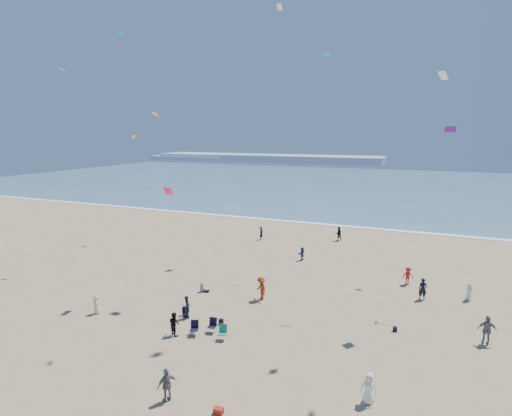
% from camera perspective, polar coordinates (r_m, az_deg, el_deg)
% --- Properties ---
extents(ocean, '(220.00, 100.00, 0.06)m').
position_cam_1_polar(ocean, '(108.33, 16.97, 3.10)').
color(ocean, '#476B84').
rests_on(ocean, ground).
extents(surf_line, '(220.00, 1.20, 0.08)m').
position_cam_1_polar(surf_line, '(59.44, 12.02, -2.51)').
color(surf_line, white).
rests_on(surf_line, ground).
extents(headland_far, '(110.00, 20.00, 3.20)m').
position_cam_1_polar(headland_far, '(195.48, 1.47, 7.15)').
color(headland_far, '#7A8EA8').
rests_on(headland_far, ground).
extents(headland_near, '(40.00, 14.00, 2.00)m').
position_cam_1_polar(headland_near, '(208.95, -9.40, 7.07)').
color(headland_near, '#7A8EA8').
rests_on(headland_near, ground).
extents(standing_flyers, '(33.26, 41.64, 1.94)m').
position_cam_1_polar(standing_flyers, '(30.05, 10.67, -14.00)').
color(standing_flyers, black).
rests_on(standing_flyers, ground).
extents(seated_group, '(20.94, 20.98, 0.84)m').
position_cam_1_polar(seated_group, '(23.25, -4.21, -22.99)').
color(seated_group, silver).
rests_on(seated_group, ground).
extents(chair_cluster, '(2.76, 1.53, 1.00)m').
position_cam_1_polar(chair_cluster, '(27.82, -6.67, -16.81)').
color(chair_cluster, black).
rests_on(chair_cluster, ground).
extents(white_tote, '(0.35, 0.20, 0.40)m').
position_cam_1_polar(white_tote, '(28.37, -9.01, -16.98)').
color(white_tote, white).
rests_on(white_tote, ground).
extents(black_backpack, '(0.30, 0.22, 0.38)m').
position_cam_1_polar(black_backpack, '(29.41, -5.01, -15.86)').
color(black_backpack, black).
rests_on(black_backpack, ground).
extents(cooler, '(0.45, 0.30, 0.30)m').
position_cam_1_polar(cooler, '(21.58, -5.38, -26.90)').
color(cooler, '#9F2616').
rests_on(cooler, ground).
extents(navy_bag, '(0.28, 0.18, 0.34)m').
position_cam_1_polar(navy_bag, '(29.92, 19.25, -16.01)').
color(navy_bag, black).
rests_on(navy_bag, ground).
extents(kites_aloft, '(48.05, 37.01, 25.58)m').
position_cam_1_polar(kites_aloft, '(25.41, 22.69, 14.58)').
color(kites_aloft, '#12B9E8').
rests_on(kites_aloft, ground).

